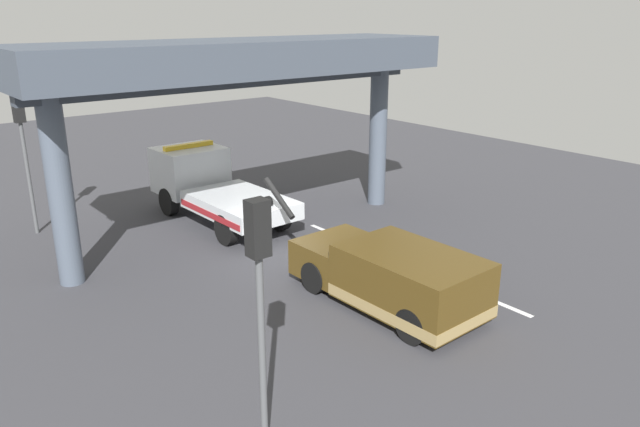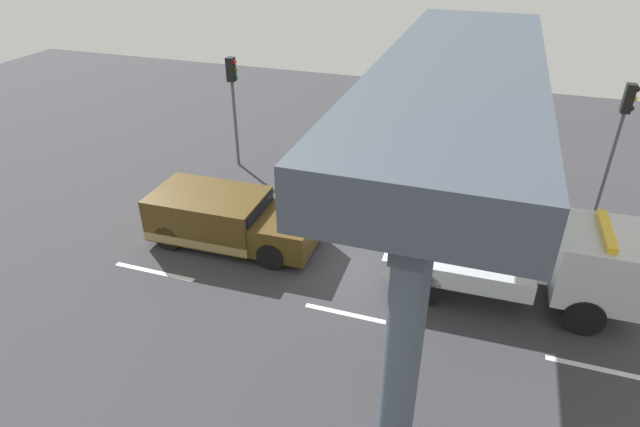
# 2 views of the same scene
# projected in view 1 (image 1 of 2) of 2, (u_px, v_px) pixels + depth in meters

# --- Properties ---
(ground_plane) EXTENTS (60.00, 40.00, 0.10)m
(ground_plane) POSITION_uv_depth(u_px,v_px,m) (282.00, 253.00, 18.77)
(ground_plane) COLOR #38383D
(lane_stripe_west) EXTENTS (2.60, 0.16, 0.01)m
(lane_stripe_west) POSITION_uv_depth(u_px,v_px,m) (488.00, 298.00, 15.67)
(lane_stripe_west) COLOR silver
(lane_stripe_west) RESTS_ON ground
(lane_stripe_mid) EXTENTS (2.60, 0.16, 0.01)m
(lane_stripe_mid) POSITION_uv_depth(u_px,v_px,m) (336.00, 235.00, 20.08)
(lane_stripe_mid) COLOR silver
(lane_stripe_mid) RESTS_ON ground
(lane_stripe_east) EXTENTS (2.60, 0.16, 0.01)m
(lane_stripe_east) POSITION_uv_depth(u_px,v_px,m) (240.00, 195.00, 24.50)
(lane_stripe_east) COLOR silver
(lane_stripe_east) RESTS_ON ground
(tow_truck_white) EXTENTS (7.27, 2.51, 2.46)m
(tow_truck_white) POSITION_uv_depth(u_px,v_px,m) (210.00, 185.00, 21.53)
(tow_truck_white) COLOR silver
(tow_truck_white) RESTS_ON ground
(towed_van_green) EXTENTS (5.23, 2.30, 1.58)m
(towed_van_green) POSITION_uv_depth(u_px,v_px,m) (393.00, 277.00, 15.04)
(towed_van_green) COLOR #4C3814
(towed_van_green) RESTS_ON ground
(overpass_structure) EXTENTS (3.60, 13.51, 6.23)m
(overpass_structure) POSITION_uv_depth(u_px,v_px,m) (244.00, 67.00, 18.34)
(overpass_structure) COLOR #4C5666
(overpass_structure) RESTS_ON ground
(traffic_light_near) EXTENTS (0.39, 0.32, 4.38)m
(traffic_light_near) POSITION_uv_depth(u_px,v_px,m) (259.00, 273.00, 9.39)
(traffic_light_near) COLOR #515456
(traffic_light_near) RESTS_ON ground
(traffic_light_far) EXTENTS (0.39, 0.32, 4.61)m
(traffic_light_far) POSITION_uv_depth(u_px,v_px,m) (22.00, 134.00, 19.28)
(traffic_light_far) COLOR #515456
(traffic_light_far) RESTS_ON ground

